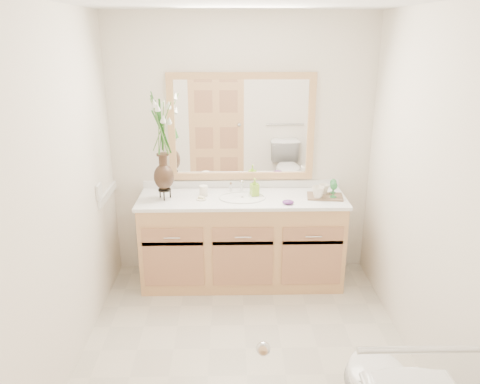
{
  "coord_description": "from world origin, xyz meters",
  "views": [
    {
      "loc": [
        -0.11,
        -2.9,
        2.22
      ],
      "look_at": [
        -0.03,
        0.65,
        1.0
      ],
      "focal_mm": 35.0,
      "sensor_mm": 36.0,
      "label": 1
    }
  ],
  "objects_px": {
    "tumbler": "(204,191)",
    "tray": "(325,196)",
    "flower_vase": "(162,135)",
    "soap_bottle": "(255,188)"
  },
  "relations": [
    {
      "from": "tumbler",
      "to": "tray",
      "type": "relative_size",
      "value": 0.31
    },
    {
      "from": "tumbler",
      "to": "tray",
      "type": "bearing_deg",
      "value": -3.09
    },
    {
      "from": "tray",
      "to": "soap_bottle",
      "type": "bearing_deg",
      "value": -178.63
    },
    {
      "from": "flower_vase",
      "to": "tray",
      "type": "bearing_deg",
      "value": 0.09
    },
    {
      "from": "flower_vase",
      "to": "tray",
      "type": "relative_size",
      "value": 2.72
    },
    {
      "from": "flower_vase",
      "to": "tray",
      "type": "xyz_separation_m",
      "value": [
        1.42,
        0.0,
        -0.56
      ]
    },
    {
      "from": "soap_bottle",
      "to": "tray",
      "type": "bearing_deg",
      "value": -20.7
    },
    {
      "from": "flower_vase",
      "to": "soap_bottle",
      "type": "height_order",
      "value": "flower_vase"
    },
    {
      "from": "tray",
      "to": "tumbler",
      "type": "bearing_deg",
      "value": -175.55
    },
    {
      "from": "flower_vase",
      "to": "soap_bottle",
      "type": "distance_m",
      "value": 0.94
    }
  ]
}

